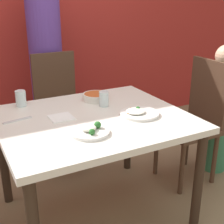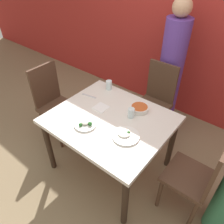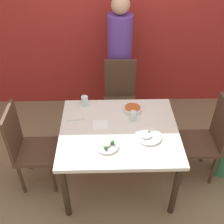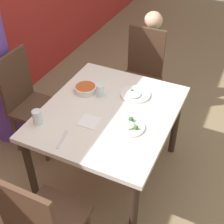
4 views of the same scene
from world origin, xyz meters
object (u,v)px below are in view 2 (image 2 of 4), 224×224
chair_child_spot (199,176)px  person_adult (170,72)px  glass_water_tall (131,113)px  bowl_curry (139,108)px  plate_rice_adult (85,124)px  chair_adult_spot (155,99)px

chair_child_spot → person_adult: size_ratio=0.59×
chair_child_spot → glass_water_tall: size_ratio=9.62×
bowl_curry → chair_child_spot: bearing=-15.6°
person_adult → plate_rice_adult: size_ratio=7.70×
chair_child_spot → bowl_curry: (-0.76, 0.21, 0.23)m
chair_child_spot → plate_rice_adult: 1.10m
plate_rice_adult → glass_water_tall: size_ratio=2.12×
plate_rice_adult → glass_water_tall: 0.46m
chair_adult_spot → glass_water_tall: size_ratio=9.62×
chair_child_spot → person_adult: person_adult is taller
chair_adult_spot → person_adult: size_ratio=0.59×
chair_child_spot → bowl_curry: 0.83m
glass_water_tall → chair_child_spot: bearing=-5.3°
bowl_curry → plate_rice_adult: bearing=-117.9°
glass_water_tall → person_adult: bearing=95.2°
chair_child_spot → person_adult: bearing=-141.4°
chair_child_spot → glass_water_tall: bearing=-95.3°
chair_adult_spot → glass_water_tall: bearing=-82.4°
chair_adult_spot → chair_child_spot: (0.86, -0.76, 0.00)m
chair_child_spot → bowl_curry: size_ratio=5.20×
chair_adult_spot → chair_child_spot: same height
bowl_curry → glass_water_tall: (-0.01, -0.14, 0.02)m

